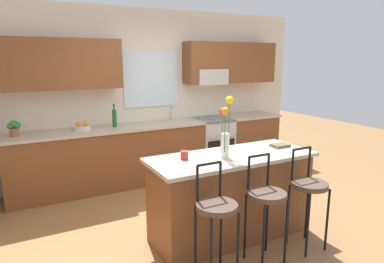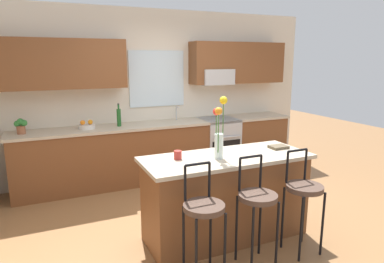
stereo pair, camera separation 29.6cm
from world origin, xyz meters
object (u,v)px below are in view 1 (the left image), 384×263
at_px(oven_range, 212,144).
at_px(potted_plant_small, 14,128).
at_px(kitchen_island, 231,195).
at_px(flower_vase, 225,131).
at_px(bottle_olive_oil, 114,118).
at_px(cookbook, 280,145).
at_px(bar_stool_near, 216,212).
at_px(mug_ceramic, 184,155).
at_px(fruit_bowl_oranges, 82,127).
at_px(bar_stool_far, 309,189).
at_px(bar_stool_middle, 266,200).

distance_m(oven_range, potted_plant_small, 3.08).
relative_size(kitchen_island, flower_vase, 2.83).
bearing_deg(flower_vase, bottle_olive_oil, 104.64).
relative_size(flower_vase, bottle_olive_oil, 1.85).
bearing_deg(oven_range, cookbook, -98.86).
bearing_deg(bar_stool_near, flower_vase, 50.82).
bearing_deg(potted_plant_small, flower_vase, -48.43).
distance_m(kitchen_island, mug_ceramic, 0.73).
distance_m(flower_vase, cookbook, 0.87).
distance_m(mug_ceramic, potted_plant_small, 2.49).
relative_size(fruit_bowl_oranges, bottle_olive_oil, 0.70).
bearing_deg(potted_plant_small, cookbook, -37.10).
distance_m(bar_stool_near, mug_ceramic, 0.75).
height_order(bar_stool_far, fruit_bowl_oranges, fruit_bowl_oranges).
xyz_separation_m(bar_stool_near, bottle_olive_oil, (-0.13, 2.66, 0.43)).
bearing_deg(fruit_bowl_oranges, bar_stool_near, -77.14).
bearing_deg(bottle_olive_oil, kitchen_island, -71.89).
bearing_deg(bar_stool_far, fruit_bowl_oranges, 122.72).
distance_m(flower_vase, fruit_bowl_oranges, 2.38).
distance_m(oven_range, cookbook, 2.11).
height_order(oven_range, cookbook, cookbook).
bearing_deg(bar_stool_far, bottle_olive_oil, 114.87).
distance_m(kitchen_island, bar_stool_middle, 0.60).
bearing_deg(flower_vase, oven_range, 61.69).
bearing_deg(mug_ceramic, cookbook, -3.09).
height_order(bar_stool_near, potted_plant_small, potted_plant_small).
bearing_deg(mug_ceramic, bar_stool_middle, -52.35).
xyz_separation_m(bar_stool_middle, fruit_bowl_oranges, (-1.16, 2.66, 0.33)).
distance_m(oven_range, mug_ceramic, 2.54).
distance_m(bar_stool_near, bottle_olive_oil, 2.69).
bearing_deg(cookbook, flower_vase, -174.28).
height_order(bar_stool_middle, mug_ceramic, bar_stool_middle).
height_order(mug_ceramic, cookbook, mug_ceramic).
height_order(oven_range, flower_vase, flower_vase).
height_order(bottle_olive_oil, potted_plant_small, bottle_olive_oil).
xyz_separation_m(mug_ceramic, cookbook, (1.21, -0.07, -0.03)).
relative_size(bar_stool_middle, flower_vase, 1.63).
relative_size(mug_ceramic, potted_plant_small, 0.42).
xyz_separation_m(bar_stool_far, flower_vase, (-0.67, 0.52, 0.57)).
bearing_deg(bar_stool_near, cookbook, 25.90).
relative_size(oven_range, bottle_olive_oil, 2.67).
height_order(kitchen_island, bar_stool_far, bar_stool_far).
distance_m(mug_ceramic, bottle_olive_oil, 1.99).
bearing_deg(cookbook, bar_stool_near, -154.10).
distance_m(bar_stool_middle, bottle_olive_oil, 2.77).
relative_size(bar_stool_near, bar_stool_far, 1.00).
relative_size(bar_stool_middle, potted_plant_small, 4.86).
distance_m(oven_range, flower_vase, 2.51).
distance_m(bar_stool_middle, fruit_bowl_oranges, 2.92).
bearing_deg(oven_range, bottle_olive_oil, 179.17).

